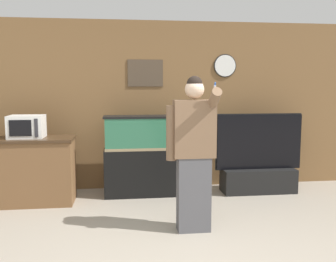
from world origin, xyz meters
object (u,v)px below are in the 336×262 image
object	(u,v)px
counter_island	(25,171)
person_standing	(193,152)
aquarium_on_stand	(145,156)
microwave	(27,127)
tv_on_stand	(258,169)

from	to	relation	value
counter_island	person_standing	distance (m)	2.47
person_standing	counter_island	bearing A→B (deg)	149.60
aquarium_on_stand	person_standing	distance (m)	1.52
person_standing	microwave	bearing A→B (deg)	148.60
counter_island	microwave	world-z (taller)	microwave
microwave	person_standing	size ratio (longest dim) A/B	0.26
microwave	tv_on_stand	distance (m)	3.40
person_standing	aquarium_on_stand	bearing A→B (deg)	107.04
microwave	counter_island	bearing A→B (deg)	-158.06
tv_on_stand	microwave	bearing A→B (deg)	-177.79
aquarium_on_stand	tv_on_stand	world-z (taller)	tv_on_stand
tv_on_stand	person_standing	bearing A→B (deg)	-132.71
microwave	aquarium_on_stand	world-z (taller)	microwave
aquarium_on_stand	person_standing	xyz separation A→B (m)	(0.44, -1.43, 0.30)
counter_island	tv_on_stand	size ratio (longest dim) A/B	1.01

